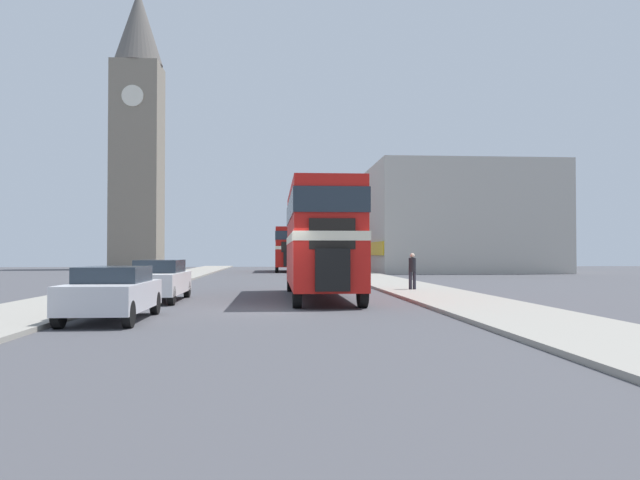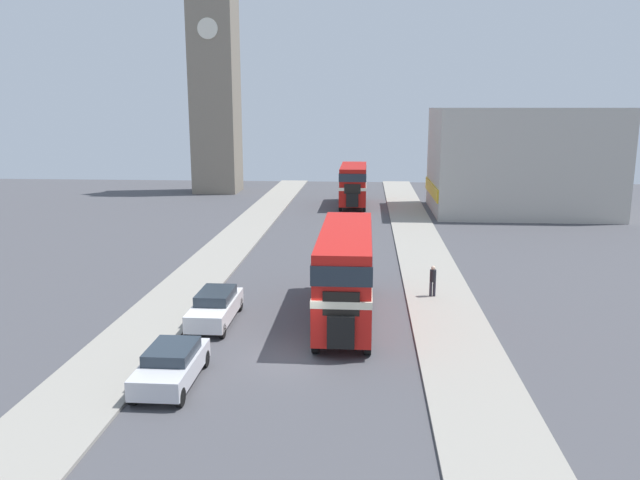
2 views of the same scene
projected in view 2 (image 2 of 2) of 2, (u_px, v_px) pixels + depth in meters
The scene contains 10 objects.
ground_plane at pixel (291, 358), 24.53m from camera, with size 120.00×120.00×0.00m, color #47474C.
sidewalk_right at pixel (465, 362), 24.03m from camera, with size 3.50×120.00×0.12m.
sidewalk_left at pixel (124, 352), 25.02m from camera, with size 3.50×120.00×0.12m.
double_decker_bus at pixel (346, 267), 28.70m from camera, with size 2.39×10.50×4.19m.
bus_distant at pixel (353, 182), 62.35m from camera, with size 2.57×9.31×4.05m.
car_parked_near at pixel (171, 365), 22.10m from camera, with size 1.78×4.11×1.39m.
car_parked_mid at pixel (215, 307), 28.43m from camera, with size 1.68×4.61×1.49m.
pedestrian_walking at pixel (433, 279), 32.03m from camera, with size 0.33×0.33×1.61m.
church_tower at pixel (214, 56), 69.99m from camera, with size 5.21×5.21×30.21m.
shop_building_block at pixel (520, 161), 57.87m from camera, with size 16.09×11.68×9.66m.
Camera 2 is at (2.87, -22.88, 9.66)m, focal length 35.00 mm.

